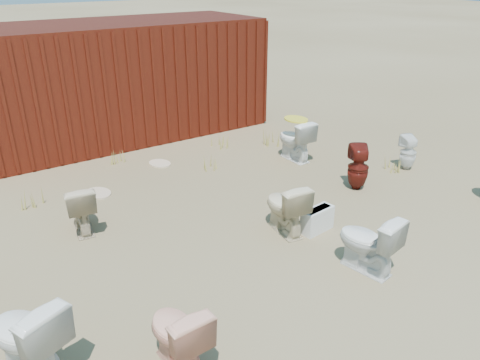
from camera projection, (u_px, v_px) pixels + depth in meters
ground at (264, 229)px, 6.67m from camera, size 100.00×100.00×0.00m
shipping_container at (121, 80)px, 10.09m from camera, size 6.00×2.40×2.40m
toilet_front_a at (27, 337)px, 4.14m from camera, size 0.75×0.95×0.84m
toilet_front_pink at (178, 335)px, 4.24m from camera, size 0.44×0.74×0.74m
toilet_front_c at (368, 242)px, 5.63m from camera, size 0.56×0.82×0.78m
toilet_front_maroon at (358, 167)px, 7.75m from camera, size 0.48×0.49×0.76m
toilet_back_beige_left at (80, 207)px, 6.51m from camera, size 0.50×0.76×0.72m
toilet_back_beige_right at (285, 207)px, 6.47m from camera, size 0.52×0.80×0.77m
toilet_back_yellowlid at (295, 140)px, 8.95m from camera, size 0.45×0.78×0.80m
toilet_back_e at (408, 152)px, 8.55m from camera, size 0.37×0.37×0.64m
yellow_lid at (296, 119)px, 8.78m from camera, size 0.40×0.50×0.02m
loose_tank at (317, 220)px, 6.57m from camera, size 0.52×0.26×0.35m
loose_lid_near at (98, 193)px, 7.71m from camera, size 0.48×0.57×0.02m
loose_lid_far at (160, 163)px, 8.88m from camera, size 0.47×0.55×0.02m
weed_clump_a at (33, 197)px, 7.23m from camera, size 0.36×0.36×0.33m
weed_clump_b at (207, 161)px, 8.62m from camera, size 0.32×0.32×0.29m
weed_clump_c at (271, 137)px, 9.76m from camera, size 0.36×0.36×0.36m
weed_clump_d at (120, 157)px, 8.85m from camera, size 0.30×0.30×0.27m
weed_clump_e at (221, 140)px, 9.70m from camera, size 0.34×0.34×0.28m
weed_clump_f at (393, 164)px, 8.56m from camera, size 0.28×0.28×0.26m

